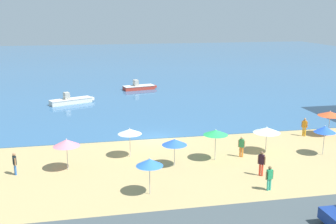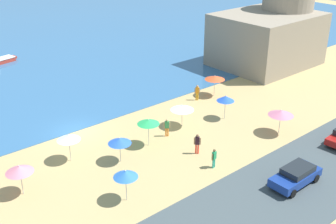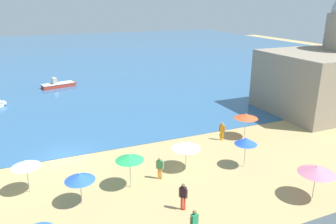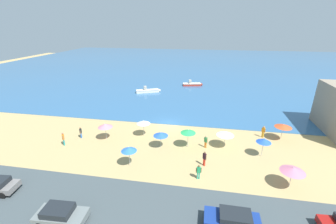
{
  "view_description": "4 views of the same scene",
  "coord_description": "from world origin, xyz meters",
  "px_view_note": "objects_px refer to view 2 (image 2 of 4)",
  "views": [
    {
      "loc": [
        -6.18,
        -35.89,
        11.32
      ],
      "look_at": [
        1.58,
        1.78,
        2.02
      ],
      "focal_mm": 45.0,
      "sensor_mm": 36.0,
      "label": 1
    },
    {
      "loc": [
        -15.65,
        -31.65,
        17.83
      ],
      "look_at": [
        6.91,
        -5.03,
        1.71
      ],
      "focal_mm": 45.0,
      "sensor_mm": 36.0,
      "label": 2
    },
    {
      "loc": [
        -1.74,
        -25.33,
        12.03
      ],
      "look_at": [
        9.82,
        1.59,
        2.15
      ],
      "focal_mm": 35.0,
      "sensor_mm": 36.0,
      "label": 3
    },
    {
      "loc": [
        5.51,
        -31.56,
        14.8
      ],
      "look_at": [
        -0.49,
        2.63,
        1.07
      ],
      "focal_mm": 24.0,
      "sensor_mm": 36.0,
      "label": 4
    }
  ],
  "objects_px": {
    "beach_umbrella_3": "(120,141)",
    "bather_5": "(167,127)",
    "beach_umbrella_7": "(126,174)",
    "harbor_fortress": "(276,25)",
    "bather_1": "(214,157)",
    "beach_umbrella_6": "(281,113)",
    "beach_umbrella_8": "(148,122)",
    "beach_umbrella_1": "(19,169)",
    "beach_umbrella_4": "(226,98)",
    "beach_umbrella_5": "(182,108)",
    "beach_umbrella_2": "(215,78)",
    "bather_0": "(197,92)",
    "bather_4": "(197,143)",
    "beach_umbrella_0": "(69,138)",
    "parked_car_3": "(296,175)"
  },
  "relations": [
    {
      "from": "beach_umbrella_3",
      "to": "bather_5",
      "type": "relative_size",
      "value": 1.27
    },
    {
      "from": "beach_umbrella_7",
      "to": "harbor_fortress",
      "type": "relative_size",
      "value": 0.18
    },
    {
      "from": "bather_1",
      "to": "harbor_fortress",
      "type": "distance_m",
      "value": 29.26
    },
    {
      "from": "beach_umbrella_6",
      "to": "beach_umbrella_8",
      "type": "relative_size",
      "value": 0.94
    },
    {
      "from": "beach_umbrella_1",
      "to": "beach_umbrella_6",
      "type": "xyz_separation_m",
      "value": [
        21.54,
        -6.09,
        -0.02
      ]
    },
    {
      "from": "beach_umbrella_4",
      "to": "beach_umbrella_8",
      "type": "distance_m",
      "value": 8.91
    },
    {
      "from": "beach_umbrella_3",
      "to": "beach_umbrella_5",
      "type": "height_order",
      "value": "beach_umbrella_5"
    },
    {
      "from": "bather_1",
      "to": "beach_umbrella_2",
      "type": "bearing_deg",
      "value": 43.93
    },
    {
      "from": "bather_0",
      "to": "bather_4",
      "type": "distance_m",
      "value": 11.34
    },
    {
      "from": "beach_umbrella_1",
      "to": "beach_umbrella_4",
      "type": "xyz_separation_m",
      "value": [
        20.05,
        -0.78,
        0.07
      ]
    },
    {
      "from": "beach_umbrella_8",
      "to": "bather_0",
      "type": "height_order",
      "value": "beach_umbrella_8"
    },
    {
      "from": "beach_umbrella_6",
      "to": "bather_0",
      "type": "relative_size",
      "value": 1.36
    },
    {
      "from": "beach_umbrella_7",
      "to": "beach_umbrella_1",
      "type": "bearing_deg",
      "value": 134.15
    },
    {
      "from": "beach_umbrella_6",
      "to": "harbor_fortress",
      "type": "xyz_separation_m",
      "value": [
        16.83,
        13.44,
        2.97
      ]
    },
    {
      "from": "beach_umbrella_7",
      "to": "beach_umbrella_8",
      "type": "bearing_deg",
      "value": 40.89
    },
    {
      "from": "beach_umbrella_1",
      "to": "beach_umbrella_7",
      "type": "xyz_separation_m",
      "value": [
        5.19,
        -5.35,
        0.07
      ]
    },
    {
      "from": "beach_umbrella_1",
      "to": "beach_umbrella_8",
      "type": "distance_m",
      "value": 11.16
    },
    {
      "from": "bather_1",
      "to": "bather_4",
      "type": "distance_m",
      "value": 2.48
    },
    {
      "from": "beach_umbrella_1",
      "to": "bather_1",
      "type": "bearing_deg",
      "value": -26.24
    },
    {
      "from": "beach_umbrella_3",
      "to": "beach_umbrella_2",
      "type": "bearing_deg",
      "value": 16.95
    },
    {
      "from": "beach_umbrella_5",
      "to": "beach_umbrella_7",
      "type": "height_order",
      "value": "beach_umbrella_7"
    },
    {
      "from": "bather_1",
      "to": "bather_5",
      "type": "bearing_deg",
      "value": 84.71
    },
    {
      "from": "beach_umbrella_0",
      "to": "parked_car_3",
      "type": "xyz_separation_m",
      "value": [
        10.89,
        -13.71,
        -1.27
      ]
    },
    {
      "from": "beach_umbrella_3",
      "to": "bather_5",
      "type": "bearing_deg",
      "value": 8.97
    },
    {
      "from": "beach_umbrella_0",
      "to": "bather_1",
      "type": "bearing_deg",
      "value": -45.62
    },
    {
      "from": "beach_umbrella_7",
      "to": "harbor_fortress",
      "type": "bearing_deg",
      "value": 20.94
    },
    {
      "from": "harbor_fortress",
      "to": "bather_5",
      "type": "bearing_deg",
      "value": -163.73
    },
    {
      "from": "beach_umbrella_0",
      "to": "beach_umbrella_5",
      "type": "relative_size",
      "value": 1.07
    },
    {
      "from": "beach_umbrella_6",
      "to": "beach_umbrella_0",
      "type": "bearing_deg",
      "value": 154.52
    },
    {
      "from": "beach_umbrella_3",
      "to": "bather_0",
      "type": "xyz_separation_m",
      "value": [
        13.42,
        5.1,
        -0.91
      ]
    },
    {
      "from": "bather_0",
      "to": "beach_umbrella_5",
      "type": "bearing_deg",
      "value": -146.4
    },
    {
      "from": "bather_0",
      "to": "beach_umbrella_2",
      "type": "bearing_deg",
      "value": -7.76
    },
    {
      "from": "bather_1",
      "to": "bather_5",
      "type": "relative_size",
      "value": 0.97
    },
    {
      "from": "beach_umbrella_2",
      "to": "beach_umbrella_6",
      "type": "bearing_deg",
      "value": -101.01
    },
    {
      "from": "bather_5",
      "to": "harbor_fortress",
      "type": "relative_size",
      "value": 0.12
    },
    {
      "from": "beach_umbrella_2",
      "to": "beach_umbrella_4",
      "type": "xyz_separation_m",
      "value": [
        -3.45,
        -4.75,
        0.03
      ]
    },
    {
      "from": "beach_umbrella_7",
      "to": "bather_5",
      "type": "height_order",
      "value": "beach_umbrella_7"
    },
    {
      "from": "harbor_fortress",
      "to": "beach_umbrella_3",
      "type": "bearing_deg",
      "value": -165.04
    },
    {
      "from": "bather_5",
      "to": "beach_umbrella_3",
      "type": "bearing_deg",
      "value": -171.03
    },
    {
      "from": "beach_umbrella_6",
      "to": "harbor_fortress",
      "type": "relative_size",
      "value": 0.17
    },
    {
      "from": "beach_umbrella_8",
      "to": "beach_umbrella_6",
      "type": "bearing_deg",
      "value": -29.69
    },
    {
      "from": "bather_1",
      "to": "bather_0",
      "type": "bearing_deg",
      "value": 51.69
    },
    {
      "from": "beach_umbrella_5",
      "to": "harbor_fortress",
      "type": "relative_size",
      "value": 0.16
    },
    {
      "from": "beach_umbrella_5",
      "to": "bather_5",
      "type": "xyz_separation_m",
      "value": [
        -2.35,
        -0.61,
        -0.96
      ]
    },
    {
      "from": "beach_umbrella_2",
      "to": "harbor_fortress",
      "type": "bearing_deg",
      "value": 12.82
    },
    {
      "from": "beach_umbrella_5",
      "to": "bather_0",
      "type": "height_order",
      "value": "beach_umbrella_5"
    },
    {
      "from": "beach_umbrella_4",
      "to": "beach_umbrella_8",
      "type": "xyz_separation_m",
      "value": [
        -8.89,
        0.6,
        0.09
      ]
    },
    {
      "from": "beach_umbrella_4",
      "to": "parked_car_3",
      "type": "relative_size",
      "value": 0.58
    },
    {
      "from": "beach_umbrella_4",
      "to": "bather_0",
      "type": "bearing_deg",
      "value": 77.19
    },
    {
      "from": "beach_umbrella_7",
      "to": "bather_1",
      "type": "height_order",
      "value": "beach_umbrella_7"
    }
  ]
}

